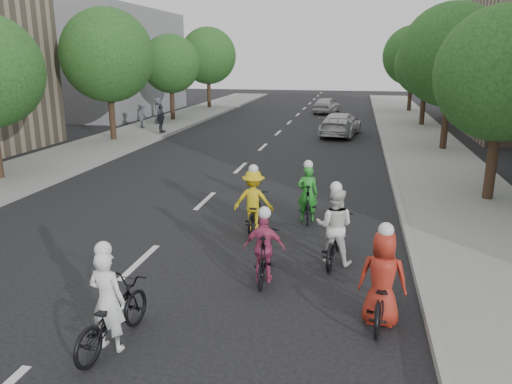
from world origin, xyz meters
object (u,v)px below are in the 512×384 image
(spectator_1, at_px, (161,118))
(cyclist_3, at_px, (334,234))
(cyclist_1, at_px, (308,199))
(spectator_0, at_px, (142,115))
(follow_car_lead, at_px, (341,124))
(spectator_2, at_px, (159,111))
(follow_car_trail, at_px, (327,105))
(cyclist_5, at_px, (111,312))
(cyclist_0, at_px, (254,206))
(cyclist_2, at_px, (265,253))
(cyclist_4, at_px, (382,288))

(spectator_1, bearing_deg, cyclist_3, -145.95)
(cyclist_1, bearing_deg, spectator_0, -59.42)
(follow_car_lead, height_order, spectator_1, spectator_1)
(spectator_2, bearing_deg, spectator_0, 179.83)
(follow_car_trail, bearing_deg, cyclist_1, 103.99)
(spectator_2, bearing_deg, cyclist_5, -153.38)
(cyclist_0, bearing_deg, follow_car_trail, -92.23)
(cyclist_1, relative_size, spectator_2, 1.06)
(follow_car_lead, bearing_deg, cyclist_0, 92.77)
(follow_car_lead, relative_size, follow_car_trail, 1.20)
(cyclist_2, height_order, spectator_2, spectator_2)
(cyclist_2, bearing_deg, cyclist_4, 148.90)
(cyclist_2, xyz_separation_m, follow_car_trail, (-0.77, 31.85, 0.05))
(cyclist_3, xyz_separation_m, spectator_2, (-12.52, 20.67, 0.34))
(cyclist_5, distance_m, follow_car_trail, 34.74)
(cyclist_1, height_order, spectator_1, spectator_1)
(cyclist_0, bearing_deg, spectator_0, -59.90)
(cyclist_1, xyz_separation_m, cyclist_5, (-2.39, -6.97, -0.03))
(cyclist_5, bearing_deg, follow_car_lead, -89.50)
(cyclist_1, distance_m, spectator_1, 17.23)
(cyclist_0, height_order, spectator_0, cyclist_0)
(cyclist_4, relative_size, spectator_2, 1.11)
(cyclist_2, bearing_deg, cyclist_1, -98.53)
(cyclist_5, bearing_deg, cyclist_2, -116.72)
(cyclist_0, xyz_separation_m, follow_car_lead, (1.64, 16.92, 0.02))
(follow_car_trail, bearing_deg, spectator_0, 59.97)
(cyclist_0, height_order, cyclist_3, cyclist_3)
(cyclist_1, bearing_deg, cyclist_3, 100.58)
(follow_car_lead, height_order, spectator_0, spectator_0)
(follow_car_trail, height_order, spectator_0, spectator_0)
(cyclist_5, distance_m, spectator_0, 24.59)
(follow_car_trail, xyz_separation_m, spectator_0, (-10.64, -12.04, 0.27))
(follow_car_trail, distance_m, spectator_2, 14.40)
(cyclist_4, distance_m, follow_car_lead, 21.25)
(cyclist_1, distance_m, cyclist_3, 2.99)
(cyclist_3, height_order, spectator_0, cyclist_3)
(follow_car_lead, distance_m, spectator_2, 12.13)
(cyclist_2, relative_size, cyclist_3, 0.89)
(cyclist_0, xyz_separation_m, spectator_0, (-10.56, 16.79, 0.28))
(cyclist_0, relative_size, follow_car_trail, 0.46)
(spectator_1, xyz_separation_m, spectator_2, (-1.67, 3.77, 0.03))
(cyclist_2, height_order, follow_car_trail, cyclist_2)
(cyclist_2, height_order, cyclist_3, cyclist_3)
(cyclist_1, xyz_separation_m, cyclist_2, (-0.46, -4.10, -0.01))
(cyclist_5, bearing_deg, cyclist_4, -151.71)
(cyclist_3, relative_size, spectator_1, 1.20)
(spectator_0, bearing_deg, follow_car_lead, -92.54)
(cyclist_4, bearing_deg, cyclist_0, -46.85)
(spectator_1, bearing_deg, cyclist_4, -147.38)
(spectator_0, distance_m, spectator_2, 2.10)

